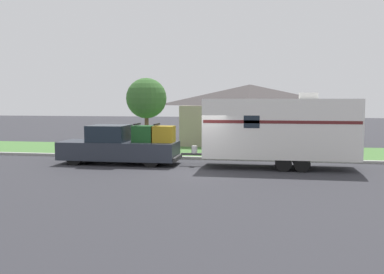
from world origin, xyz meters
name	(u,v)px	position (x,y,z in m)	size (l,w,h in m)	color
ground_plane	(197,171)	(0.00, 0.00, 0.00)	(120.00, 120.00, 0.00)	#2D2D33
curb_strip	(208,158)	(0.00, 3.75, 0.07)	(80.00, 0.30, 0.14)	#999993
lawn_strip	(216,151)	(0.00, 7.40, 0.01)	(80.00, 7.00, 0.03)	#477538
house_across_street	(250,113)	(1.83, 12.85, 2.23)	(9.94, 7.28, 4.31)	gray
pickup_truck	(120,146)	(-4.14, 1.52, 0.89)	(5.98, 2.00, 2.04)	black
travel_trailer	(280,128)	(3.65, 1.52, 1.87)	(8.20, 2.31, 3.52)	black
mailbox	(262,141)	(2.81, 4.53, 0.96)	(0.48, 0.20, 1.24)	brown
tree_in_yard	(146,99)	(-4.02, 5.87, 3.27)	(2.40, 2.40, 4.49)	brown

